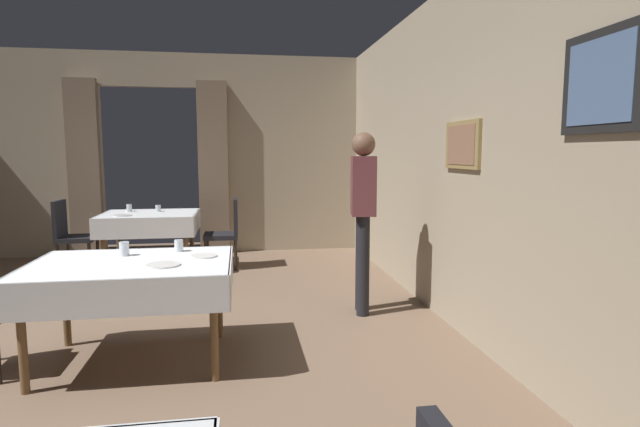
% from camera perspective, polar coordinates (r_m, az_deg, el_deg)
% --- Properties ---
extents(ground, '(10.08, 10.08, 0.00)m').
position_cam_1_polar(ground, '(4.26, -27.17, -14.98)').
color(ground, '#7A604C').
extents(wall_right, '(0.16, 8.40, 3.00)m').
position_cam_1_polar(wall_right, '(4.20, 17.83, 6.13)').
color(wall_right, tan).
rests_on(wall_right, ground).
extents(wall_back, '(6.40, 0.27, 3.00)m').
position_cam_1_polar(wall_back, '(8.04, -18.51, 6.41)').
color(wall_back, tan).
rests_on(wall_back, ground).
extents(dining_table_mid, '(1.43, 1.06, 0.75)m').
position_cam_1_polar(dining_table_mid, '(3.93, -20.44, -6.31)').
color(dining_table_mid, brown).
rests_on(dining_table_mid, ground).
extents(dining_table_far, '(1.22, 1.02, 0.75)m').
position_cam_1_polar(dining_table_far, '(6.97, -18.63, -0.72)').
color(dining_table_far, brown).
rests_on(dining_table_far, ground).
extents(chair_far_right, '(0.44, 0.44, 0.93)m').
position_cam_1_polar(chair_far_right, '(6.85, -10.43, -1.79)').
color(chair_far_right, black).
rests_on(chair_far_right, ground).
extents(chair_far_left, '(0.44, 0.44, 0.93)m').
position_cam_1_polar(chair_far_left, '(7.24, -26.32, -1.92)').
color(chair_far_left, black).
rests_on(chair_far_left, ground).
extents(plate_mid_a, '(0.23, 0.23, 0.01)m').
position_cam_1_polar(plate_mid_a, '(3.70, -17.25, -5.54)').
color(plate_mid_a, white).
rests_on(plate_mid_a, dining_table_mid).
extents(glass_mid_b, '(0.07, 0.07, 0.09)m').
position_cam_1_polar(glass_mid_b, '(4.18, -15.62, -3.51)').
color(glass_mid_b, silver).
rests_on(glass_mid_b, dining_table_mid).
extents(glass_mid_c, '(0.07, 0.07, 0.11)m').
position_cam_1_polar(glass_mid_c, '(4.14, -21.19, -3.73)').
color(glass_mid_c, silver).
rests_on(glass_mid_c, dining_table_mid).
extents(plate_mid_d, '(0.19, 0.19, 0.01)m').
position_cam_1_polar(plate_mid_d, '(3.93, -12.96, -4.68)').
color(plate_mid_d, white).
rests_on(plate_mid_d, dining_table_mid).
extents(plate_far_a, '(0.22, 0.22, 0.01)m').
position_cam_1_polar(plate_far_a, '(6.77, -21.36, -0.19)').
color(plate_far_a, white).
rests_on(plate_far_a, dining_table_far).
extents(glass_far_b, '(0.07, 0.07, 0.09)m').
position_cam_1_polar(glass_far_b, '(7.10, -17.77, 0.57)').
color(glass_far_b, silver).
rests_on(glass_far_b, dining_table_far).
extents(glass_far_c, '(0.07, 0.07, 0.10)m').
position_cam_1_polar(glass_far_c, '(7.23, -20.70, 0.60)').
color(glass_far_c, silver).
rests_on(glass_far_c, dining_table_far).
extents(person_diner_standing_aside, '(0.28, 0.39, 1.72)m').
position_cam_1_polar(person_diner_standing_aside, '(4.79, 4.86, 0.74)').
color(person_diner_standing_aside, black).
rests_on(person_diner_standing_aside, ground).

